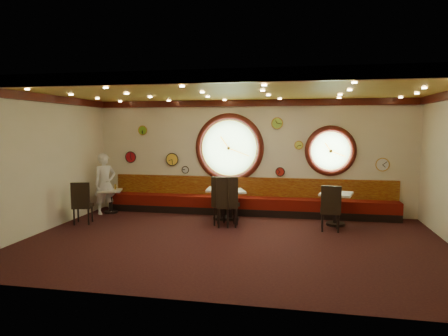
% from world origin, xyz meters
% --- Properties ---
extents(floor, '(9.00, 6.00, 0.00)m').
position_xyz_m(floor, '(0.00, 0.00, 0.00)').
color(floor, black).
rests_on(floor, ground).
extents(ceiling, '(9.00, 6.00, 0.02)m').
position_xyz_m(ceiling, '(0.00, 0.00, 3.20)').
color(ceiling, gold).
rests_on(ceiling, wall_back).
extents(wall_back, '(9.00, 0.02, 3.20)m').
position_xyz_m(wall_back, '(0.00, 3.00, 1.60)').
color(wall_back, beige).
rests_on(wall_back, floor).
extents(wall_front, '(9.00, 0.02, 3.20)m').
position_xyz_m(wall_front, '(0.00, -3.00, 1.60)').
color(wall_front, beige).
rests_on(wall_front, floor).
extents(wall_left, '(0.02, 6.00, 3.20)m').
position_xyz_m(wall_left, '(-4.50, 0.00, 1.60)').
color(wall_left, beige).
rests_on(wall_left, floor).
extents(molding_back, '(9.00, 0.10, 0.18)m').
position_xyz_m(molding_back, '(0.00, 2.95, 3.11)').
color(molding_back, '#3D100B').
rests_on(molding_back, wall_back).
extents(molding_front, '(9.00, 0.10, 0.18)m').
position_xyz_m(molding_front, '(0.00, -2.95, 3.11)').
color(molding_front, '#3D100B').
rests_on(molding_front, wall_back).
extents(molding_left, '(0.10, 6.00, 0.18)m').
position_xyz_m(molding_left, '(-4.45, 0.00, 3.11)').
color(molding_left, '#3D100B').
rests_on(molding_left, wall_back).
extents(banquette_base, '(8.00, 0.55, 0.20)m').
position_xyz_m(banquette_base, '(0.00, 2.72, 0.10)').
color(banquette_base, black).
rests_on(banquette_base, floor).
extents(banquette_seat, '(8.00, 0.55, 0.30)m').
position_xyz_m(banquette_seat, '(0.00, 2.72, 0.35)').
color(banquette_seat, '#560B07').
rests_on(banquette_seat, banquette_base).
extents(banquette_back, '(8.00, 0.10, 0.55)m').
position_xyz_m(banquette_back, '(0.00, 2.94, 0.75)').
color(banquette_back, '#661208').
rests_on(banquette_back, wall_back).
extents(porthole_left_glass, '(1.66, 0.02, 1.66)m').
position_xyz_m(porthole_left_glass, '(-0.60, 3.00, 1.85)').
color(porthole_left_glass, '#76A865').
rests_on(porthole_left_glass, wall_back).
extents(porthole_left_frame, '(1.98, 0.18, 1.98)m').
position_xyz_m(porthole_left_frame, '(-0.60, 2.98, 1.85)').
color(porthole_left_frame, '#3D100B').
rests_on(porthole_left_frame, wall_back).
extents(porthole_left_ring, '(1.61, 0.03, 1.61)m').
position_xyz_m(porthole_left_ring, '(-0.60, 2.95, 1.85)').
color(porthole_left_ring, gold).
rests_on(porthole_left_ring, wall_back).
extents(porthole_right_glass, '(1.10, 0.02, 1.10)m').
position_xyz_m(porthole_right_glass, '(2.20, 3.00, 1.80)').
color(porthole_right_glass, '#76A865').
rests_on(porthole_right_glass, wall_back).
extents(porthole_right_frame, '(1.38, 0.18, 1.38)m').
position_xyz_m(porthole_right_frame, '(2.20, 2.98, 1.80)').
color(porthole_right_frame, '#3D100B').
rests_on(porthole_right_frame, wall_back).
extents(porthole_right_ring, '(1.09, 0.03, 1.09)m').
position_xyz_m(porthole_right_ring, '(2.20, 2.95, 1.80)').
color(porthole_right_ring, gold).
rests_on(porthole_right_ring, wall_back).
extents(wall_clock_0, '(0.36, 0.03, 0.36)m').
position_xyz_m(wall_clock_0, '(-2.30, 2.96, 1.50)').
color(wall_clock_0, yellow).
rests_on(wall_clock_0, wall_back).
extents(wall_clock_1, '(0.34, 0.03, 0.34)m').
position_xyz_m(wall_clock_1, '(3.55, 2.96, 1.45)').
color(wall_clock_1, white).
rests_on(wall_clock_1, wall_back).
extents(wall_clock_2, '(0.24, 0.03, 0.24)m').
position_xyz_m(wall_clock_2, '(0.85, 2.96, 1.20)').
color(wall_clock_2, red).
rests_on(wall_clock_2, wall_back).
extents(wall_clock_3, '(0.32, 0.03, 0.32)m').
position_xyz_m(wall_clock_3, '(-3.60, 2.96, 1.55)').
color(wall_clock_3, red).
rests_on(wall_clock_3, wall_back).
extents(wall_clock_4, '(0.22, 0.03, 0.22)m').
position_xyz_m(wall_clock_4, '(1.35, 2.96, 1.95)').
color(wall_clock_4, '#D7DB49').
rests_on(wall_clock_4, wall_back).
extents(wall_clock_5, '(0.20, 0.03, 0.20)m').
position_xyz_m(wall_clock_5, '(-1.90, 2.96, 1.20)').
color(wall_clock_5, silver).
rests_on(wall_clock_5, wall_back).
extents(wall_clock_6, '(0.30, 0.03, 0.30)m').
position_xyz_m(wall_clock_6, '(0.75, 2.96, 2.55)').
color(wall_clock_6, '#96C73E').
rests_on(wall_clock_6, wall_back).
extents(wall_clock_7, '(0.26, 0.03, 0.26)m').
position_xyz_m(wall_clock_7, '(-3.20, 2.96, 2.35)').
color(wall_clock_7, '#76BC25').
rests_on(wall_clock_7, wall_back).
extents(table_a, '(0.76, 0.76, 0.67)m').
position_xyz_m(table_a, '(-3.90, 2.19, 0.42)').
color(table_a, black).
rests_on(table_a, floor).
extents(table_b, '(0.81, 0.81, 0.82)m').
position_xyz_m(table_b, '(-0.64, 2.05, 0.52)').
color(table_b, black).
rests_on(table_b, floor).
extents(table_c, '(0.92, 0.92, 0.78)m').
position_xyz_m(table_c, '(-0.40, 2.05, 0.49)').
color(table_c, black).
rests_on(table_c, floor).
extents(table_d, '(0.90, 0.90, 0.82)m').
position_xyz_m(table_d, '(2.29, 1.92, 0.52)').
color(table_d, black).
rests_on(table_d, floor).
extents(chair_a, '(0.55, 0.55, 0.67)m').
position_xyz_m(chair_a, '(-3.98, 0.80, 0.61)').
color(chair_a, black).
rests_on(chair_a, floor).
extents(chair_b, '(0.68, 0.68, 0.76)m').
position_xyz_m(chair_b, '(-0.45, 1.28, 0.70)').
color(chair_b, black).
rests_on(chair_b, floor).
extents(chair_c, '(0.64, 0.64, 0.77)m').
position_xyz_m(chair_c, '(-0.34, 1.21, 0.72)').
color(chair_c, black).
rests_on(chair_c, floor).
extents(chair_d, '(0.47, 0.47, 0.68)m').
position_xyz_m(chair_d, '(2.12, 1.27, 0.63)').
color(chair_d, black).
rests_on(chair_d, floor).
extents(condiment_a_salt, '(0.03, 0.03, 0.09)m').
position_xyz_m(condiment_a_salt, '(-3.99, 2.27, 0.71)').
color(condiment_a_salt, silver).
rests_on(condiment_a_salt, table_a).
extents(condiment_b_salt, '(0.03, 0.03, 0.09)m').
position_xyz_m(condiment_b_salt, '(-0.72, 2.14, 0.87)').
color(condiment_b_salt, silver).
rests_on(condiment_b_salt, table_b).
extents(condiment_c_salt, '(0.03, 0.03, 0.10)m').
position_xyz_m(condiment_c_salt, '(-0.48, 2.07, 0.83)').
color(condiment_c_salt, silver).
rests_on(condiment_c_salt, table_c).
extents(condiment_d_salt, '(0.04, 0.04, 0.11)m').
position_xyz_m(condiment_d_salt, '(2.24, 1.91, 0.88)').
color(condiment_d_salt, silver).
rests_on(condiment_d_salt, table_d).
extents(condiment_a_pepper, '(0.04, 0.04, 0.10)m').
position_xyz_m(condiment_a_pepper, '(-3.89, 2.14, 0.72)').
color(condiment_a_pepper, silver).
rests_on(condiment_a_pepper, table_a).
extents(condiment_b_pepper, '(0.04, 0.04, 0.10)m').
position_xyz_m(condiment_b_pepper, '(-0.64, 1.99, 0.87)').
color(condiment_b_pepper, '#B9B9BE').
rests_on(condiment_b_pepper, table_b).
extents(condiment_c_pepper, '(0.04, 0.04, 0.10)m').
position_xyz_m(condiment_c_pepper, '(-0.35, 1.99, 0.83)').
color(condiment_c_pepper, '#BBBBBF').
rests_on(condiment_c_pepper, table_c).
extents(condiment_d_pepper, '(0.04, 0.04, 0.11)m').
position_xyz_m(condiment_d_pepper, '(2.26, 1.89, 0.88)').
color(condiment_d_pepper, silver).
rests_on(condiment_d_pepper, table_d).
extents(condiment_a_bottle, '(0.05, 0.05, 0.15)m').
position_xyz_m(condiment_a_bottle, '(-3.81, 2.31, 0.74)').
color(condiment_a_bottle, gold).
rests_on(condiment_a_bottle, table_a).
extents(condiment_b_bottle, '(0.04, 0.04, 0.14)m').
position_xyz_m(condiment_b_bottle, '(-0.54, 2.19, 0.89)').
color(condiment_b_bottle, gold).
rests_on(condiment_b_bottle, table_b).
extents(condiment_c_bottle, '(0.05, 0.05, 0.17)m').
position_xyz_m(condiment_c_bottle, '(-0.30, 2.17, 0.87)').
color(condiment_c_bottle, gold).
rests_on(condiment_c_bottle, table_c).
extents(condiment_d_bottle, '(0.04, 0.04, 0.14)m').
position_xyz_m(condiment_d_bottle, '(2.34, 1.99, 0.89)').
color(condiment_d_bottle, orange).
rests_on(condiment_d_bottle, table_d).
extents(waiter, '(0.71, 0.74, 1.70)m').
position_xyz_m(waiter, '(-4.00, 2.09, 0.85)').
color(waiter, white).
rests_on(waiter, floor).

